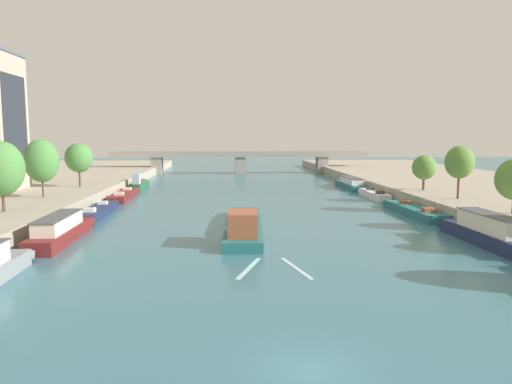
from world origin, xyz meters
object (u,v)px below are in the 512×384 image
moored_boat_left_gap_after (98,211)px  tree_left_third (79,158)px  barge_midriver (243,224)px  moored_boat_left_second (124,195)px  tree_left_by_lamp (1,169)px  tree_right_midway (424,168)px  moored_boat_right_near (374,194)px  moored_boat_right_far (486,231)px  moored_boat_right_gap_after (414,210)px  bridge_far (240,159)px  tree_left_second (41,161)px  moored_boat_right_end (351,183)px  tree_right_distant (460,162)px  moored_boat_left_downstream (140,184)px  moored_boat_left_end (61,230)px

moored_boat_left_gap_after → tree_left_third: size_ratio=1.99×
tree_left_third → barge_midriver: bearing=-48.3°
moored_boat_left_second → tree_left_by_lamp: (-7.27, -25.30, 6.06)m
tree_left_third → tree_right_midway: tree_left_third is taller
moored_boat_left_gap_after → barge_midriver: bearing=-33.1°
moored_boat_left_gap_after → moored_boat_right_near: bearing=20.4°
barge_midriver → moored_boat_left_gap_after: barge_midriver is taller
moored_boat_right_far → moored_boat_right_gap_after: 16.72m
bridge_far → moored_boat_right_near: bearing=-68.1°
tree_left_by_lamp → bridge_far: tree_left_by_lamp is taller
moored_boat_right_far → moored_boat_right_near: 33.38m
moored_boat_left_gap_after → tree_left_second: size_ratio=1.80×
bridge_far → moored_boat_right_end: bearing=-60.9°
tree_left_third → tree_right_midway: size_ratio=1.32×
tree_right_distant → moored_boat_left_gap_after: bearing=178.4°
bridge_far → moored_boat_left_downstream: bearing=-119.4°
moored_boat_right_near → bridge_far: (-20.41, 50.70, 3.31)m
moored_boat_left_end → moored_boat_left_gap_after: bearing=91.7°
moored_boat_left_second → bridge_far: (20.23, 48.82, 3.34)m
tree_left_third → moored_boat_left_second: bearing=3.2°
moored_boat_right_gap_after → tree_left_by_lamp: 48.78m
tree_right_distant → bridge_far: size_ratio=0.10×
moored_boat_right_gap_after → tree_right_midway: bearing=62.0°
moored_boat_left_end → moored_boat_left_second: moored_boat_left_end is taller
moored_boat_right_gap_after → tree_left_second: (-48.32, 5.18, 6.25)m
moored_boat_left_end → moored_boat_right_far: moored_boat_right_far is taller
tree_right_distant → barge_midriver: bearing=-159.6°
tree_left_second → tree_right_distant: tree_left_second is taller
moored_boat_left_gap_after → moored_boat_left_second: size_ratio=0.93×
moored_boat_right_near → tree_right_distant: tree_right_distant is taller
moored_boat_left_second → moored_boat_left_downstream: bearing=89.3°
barge_midriver → moored_boat_left_end: size_ratio=1.56×
moored_boat_left_end → tree_right_distant: 47.97m
moored_boat_right_far → moored_boat_left_downstream: bearing=129.9°
moored_boat_right_far → bridge_far: size_ratio=0.20×
moored_boat_left_gap_after → tree_right_distant: tree_right_distant is taller
moored_boat_left_end → moored_boat_right_far: size_ratio=1.01×
moored_boat_left_gap_after → tree_left_third: bearing=113.4°
barge_midriver → tree_left_second: bearing=149.6°
moored_boat_right_near → tree_left_by_lamp: (-47.91, -23.42, 6.03)m
moored_boat_left_downstream → moored_boat_right_gap_after: moored_boat_left_downstream is taller
tree_left_by_lamp → tree_right_distant: bearing=7.6°
moored_boat_left_second → tree_right_distant: tree_right_distant is taller
moored_boat_right_far → moored_boat_right_near: moored_boat_right_far is taller
barge_midriver → bridge_far: size_ratio=0.32×
moored_boat_left_end → tree_right_distant: bearing=16.2°
tree_right_distant → moored_boat_left_downstream: bearing=145.9°
moored_boat_right_far → moored_boat_left_second: bearing=139.1°
barge_midriver → moored_boat_right_far: barge_midriver is taller
tree_left_by_lamp → moored_boat_left_gap_after: bearing=48.0°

